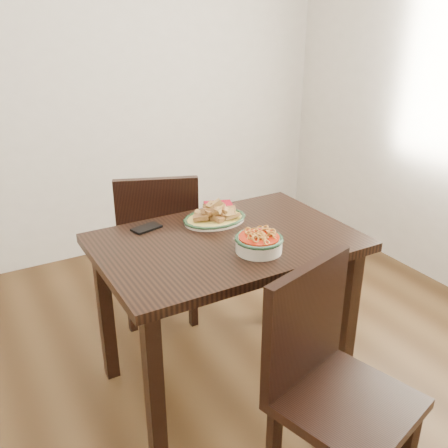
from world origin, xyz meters
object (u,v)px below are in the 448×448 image
smartphone (147,228)px  chair_far (159,241)px  fish_plate (215,212)px  noodle_bowl (259,241)px  dining_table (226,261)px  chair_near (328,376)px

smartphone → chair_far: bearing=46.4°
fish_plate → noodle_bowl: (0.01, -0.36, -0.00)m
dining_table → fish_plate: 0.25m
chair_far → smartphone: (-0.20, -0.36, 0.26)m
dining_table → noodle_bowl: (0.05, -0.17, 0.15)m
dining_table → smartphone: (-0.26, 0.26, 0.11)m
fish_plate → chair_near: bearing=-92.3°
dining_table → chair_far: bearing=96.1°
chair_far → noodle_bowl: bearing=119.7°
dining_table → chair_near: 0.69m
chair_near → smartphone: bearing=90.6°
chair_far → chair_near: size_ratio=1.00×
fish_plate → noodle_bowl: 0.36m
chair_far → fish_plate: size_ratio=3.03×
dining_table → chair_far: 0.64m
smartphone → chair_near: bearing=-88.6°
chair_near → fish_plate: size_ratio=3.03×
chair_near → noodle_bowl: bearing=69.7°
dining_table → chair_far: (-0.07, 0.62, -0.14)m
noodle_bowl → smartphone: (-0.32, 0.44, -0.04)m
chair_near → noodle_bowl: 0.59m
chair_far → smartphone: bearing=82.3°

